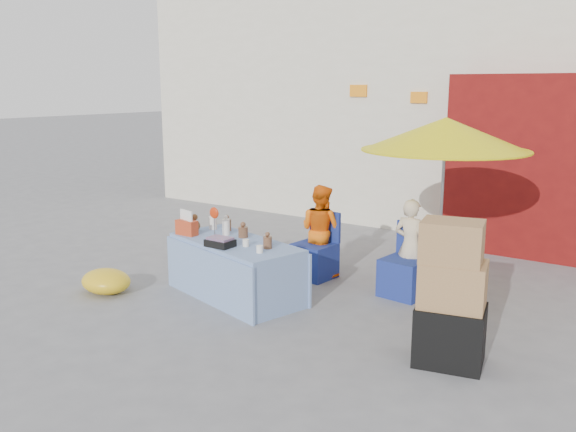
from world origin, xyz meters
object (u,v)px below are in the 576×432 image
Objects in this scene: market_table at (235,268)px; chair_left at (315,258)px; vendor_orange at (321,230)px; vendor_beige at (410,246)px; chair_right at (405,275)px; box_stack at (451,299)px; umbrella at (445,135)px.

chair_left is at bearing 87.01° from market_table.
vendor_beige is at bearing -173.63° from vendor_orange.
vendor_orange is (-1.25, 0.13, 0.34)m from chair_right.
vendor_beige is 1.91m from box_stack.
chair_left is 0.71× the size of vendor_orange.
chair_right is at bearing -179.76° from vendor_orange.
vendor_beige is 0.55× the size of umbrella.
chair_right is 1.30m from vendor_orange.
vendor_beige is (1.25, 0.13, 0.32)m from chair_left.
market_table is 2.23× the size of chair_left.
vendor_orange is at bearing 88.87° from market_table.
vendor_orange is (0.38, 1.29, 0.25)m from market_table.
market_table reaches higher than chair_right.
box_stack is (2.32, -1.44, 0.35)m from chair_left.
market_table is at bearing 173.90° from box_stack.
market_table is at bearing 44.75° from vendor_beige.
chair_right is at bearing 97.11° from vendor_beige.
box_stack reaches higher than vendor_beige.
vendor_beige reaches higher than market_table.
market_table is at bearing 80.09° from vendor_orange.
vendor_beige reaches higher than chair_left.
umbrella is (1.93, 1.44, 1.55)m from market_table.
chair_right is 0.71× the size of vendor_orange.
chair_left is at bearing -173.63° from chair_right.
chair_left is 0.41× the size of umbrella.
market_table is 1.22m from chair_left.
vendor_orange is 2.81m from box_stack.
chair_left is 0.65× the size of box_stack.
box_stack is at bearing -25.50° from chair_left.
chair_left is 0.74× the size of vendor_beige.
vendor_orange is at bearing -179.76° from chair_right.
umbrella is (1.55, 0.15, 1.29)m from vendor_orange.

